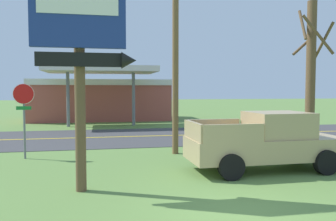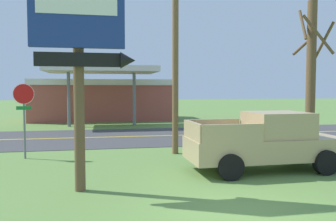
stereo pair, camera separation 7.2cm
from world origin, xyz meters
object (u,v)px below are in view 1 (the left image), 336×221
object	(u,v)px
gas_station	(101,98)
motel_sign	(81,26)
pickup_tan_parked_on_lawn	(267,142)
utility_pole	(175,37)
bare_tree	(311,74)
stop_sign	(24,107)

from	to	relation	value
gas_station	motel_sign	bearing A→B (deg)	-91.62
motel_sign	pickup_tan_parked_on_lawn	size ratio (longest dim) A/B	1.25
utility_pole	gas_station	xyz separation A→B (m)	(-2.96, 17.75, -2.98)
utility_pole	bare_tree	world-z (taller)	utility_pole
motel_sign	utility_pole	size ratio (longest dim) A/B	0.71
utility_pole	stop_sign	bearing A→B (deg)	179.35
motel_sign	gas_station	xyz separation A→B (m)	(0.64, 22.76, -2.41)
stop_sign	utility_pole	xyz separation A→B (m)	(6.05, -0.07, 2.89)
gas_station	pickup_tan_parked_on_lawn	distance (m)	22.03
pickup_tan_parked_on_lawn	motel_sign	bearing A→B (deg)	-166.78
bare_tree	gas_station	distance (m)	20.56
motel_sign	bare_tree	size ratio (longest dim) A/B	1.01
pickup_tan_parked_on_lawn	bare_tree	bearing A→B (deg)	39.28
pickup_tan_parked_on_lawn	stop_sign	bearing A→B (deg)	156.41
utility_pole	gas_station	distance (m)	18.24
utility_pole	pickup_tan_parked_on_lawn	size ratio (longest dim) A/B	1.76
motel_sign	pickup_tan_parked_on_lawn	distance (m)	7.00
stop_sign	utility_pole	world-z (taller)	utility_pole
motel_sign	gas_station	world-z (taller)	motel_sign
gas_station	utility_pole	bearing A→B (deg)	-80.52
bare_tree	pickup_tan_parked_on_lawn	size ratio (longest dim) A/B	1.24
utility_pole	bare_tree	size ratio (longest dim) A/B	1.42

